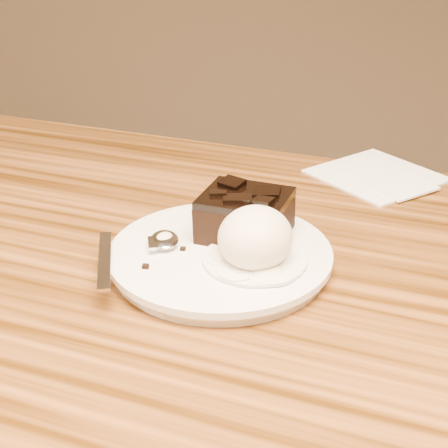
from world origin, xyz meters
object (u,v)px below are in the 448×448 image
(plate, at_px, (220,258))
(brownie, at_px, (245,218))
(ice_cream_scoop, at_px, (255,238))
(spoon, at_px, (165,241))
(napkin, at_px, (376,174))

(plate, bearing_deg, brownie, 71.18)
(ice_cream_scoop, bearing_deg, spoon, -178.79)
(spoon, bearing_deg, napkin, 32.43)
(spoon, relative_size, napkin, 1.16)
(plate, distance_m, brownie, 0.05)
(ice_cream_scoop, xyz_separation_m, spoon, (-0.09, -0.00, -0.02))
(plate, bearing_deg, napkin, 69.57)
(plate, distance_m, napkin, 0.30)
(brownie, distance_m, ice_cream_scoop, 0.05)
(plate, xyz_separation_m, ice_cream_scoop, (0.04, -0.01, 0.03))
(plate, relative_size, napkin, 1.59)
(brownie, xyz_separation_m, spoon, (-0.07, -0.05, -0.01))
(plate, xyz_separation_m, spoon, (-0.05, -0.01, 0.01))
(spoon, bearing_deg, ice_cream_scoop, -27.94)
(napkin, bearing_deg, spoon, -118.42)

